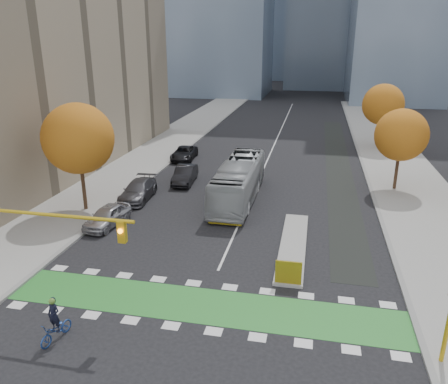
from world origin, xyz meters
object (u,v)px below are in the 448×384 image
at_px(tree_east_near, 401,135).
at_px(parked_car_c, 138,190).
at_px(tree_west, 78,139).
at_px(parked_car_a, 107,216).
at_px(hazard_board, 288,272).
at_px(traffic_signal_west, 23,234).
at_px(cyclist, 56,326).
at_px(tree_east_far, 383,105).
at_px(parked_car_d, 184,153).
at_px(bus, 239,181).
at_px(parked_car_b, 185,175).

distance_m(tree_east_near, parked_car_c, 22.46).
bearing_deg(tree_east_near, tree_west, -157.38).
height_order(parked_car_a, parked_car_c, parked_car_c).
bearing_deg(tree_east_near, hazard_board, -114.20).
bearing_deg(traffic_signal_west, cyclist, -38.08).
distance_m(tree_west, tree_east_far, 35.73).
relative_size(hazard_board, parked_car_d, 0.28).
distance_m(traffic_signal_west, parked_car_a, 10.71).
xyz_separation_m(hazard_board, cyclist, (-9.57, -6.56, -0.10)).
distance_m(bus, parked_car_d, 14.01).
bearing_deg(hazard_board, cyclist, -145.56).
xyz_separation_m(tree_east_far, parked_car_a, (-21.50, -28.38, -4.51)).
bearing_deg(tree_west, parked_car_a, -38.43).
bearing_deg(bus, tree_east_near, 22.27).
bearing_deg(parked_car_b, bus, -36.10).
xyz_separation_m(tree_west, parked_car_d, (3.00, 16.16, -4.93)).
relative_size(cyclist, parked_car_a, 0.49).
distance_m(hazard_board, parked_car_c, 17.02).
distance_m(tree_east_near, parked_car_b, 19.03).
distance_m(parked_car_b, parked_car_d, 8.36).
distance_m(cyclist, parked_car_c, 17.88).
distance_m(tree_east_near, tree_east_far, 16.01).
xyz_separation_m(tree_west, parked_car_c, (3.00, 3.18, -4.86)).
distance_m(tree_west, parked_car_a, 6.21).
bearing_deg(parked_car_d, hazard_board, -64.79).
bearing_deg(traffic_signal_west, parked_car_c, 93.90).
bearing_deg(cyclist, parked_car_c, 112.37).
bearing_deg(tree_west, cyclist, -65.88).
height_order(traffic_signal_west, parked_car_d, traffic_signal_west).
distance_m(parked_car_c, parked_car_d, 12.98).
bearing_deg(parked_car_c, hazard_board, -43.34).
distance_m(hazard_board, bus, 13.52).
distance_m(tree_west, traffic_signal_west, 13.25).
distance_m(tree_east_near, traffic_signal_west, 30.08).
relative_size(parked_car_a, parked_car_c, 0.83).
bearing_deg(parked_car_d, tree_east_near, -19.63).
relative_size(hazard_board, tree_east_near, 0.20).
height_order(bus, parked_car_c, bus).
height_order(traffic_signal_west, bus, traffic_signal_west).
distance_m(tree_east_far, parked_car_a, 35.89).
xyz_separation_m(bus, parked_car_b, (-5.59, 3.42, -0.84)).
height_order(tree_west, tree_east_far, tree_west).
height_order(cyclist, parked_car_b, cyclist).
relative_size(cyclist, bus, 0.18).
bearing_deg(parked_car_a, bus, 49.37).
height_order(tree_west, parked_car_a, tree_west).
bearing_deg(tree_east_near, bus, -157.94).
bearing_deg(bus, tree_east_far, 57.93).
bearing_deg(cyclist, bus, 87.62).
bearing_deg(tree_east_near, traffic_signal_west, -131.52).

